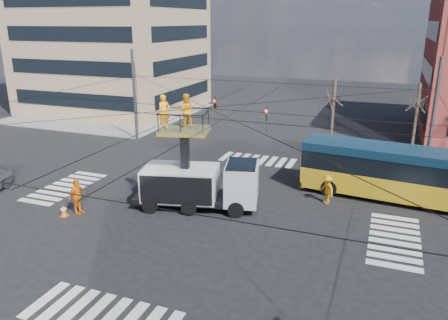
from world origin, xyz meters
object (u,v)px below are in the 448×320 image
Objects in this scene: utility_truck at (199,172)px; flagger at (327,189)px; city_bus at (408,174)px; worker_ground at (77,197)px; traffic_cone at (64,211)px.

utility_truck is 4.19× the size of flagger.
city_bus is 7.12× the size of flagger.
city_bus is 6.16× the size of worker_ground.
traffic_cone is 0.32× the size of worker_ground.
utility_truck is at bearing -54.99° from worker_ground.
utility_truck is at bearing 30.42° from traffic_cone.
utility_truck reaches higher than city_bus.
utility_truck is 11.41× the size of traffic_cone.
utility_truck is 0.59× the size of city_bus.
worker_ground reaches higher than flagger.
worker_ground is (-17.08, -8.35, -0.71)m from city_bus.
city_bus is 19.40× the size of traffic_cone.
worker_ground is (-5.97, -3.25, -1.10)m from utility_truck.
city_bus is 19.77m from traffic_cone.
utility_truck is at bearing -149.35° from city_bus.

